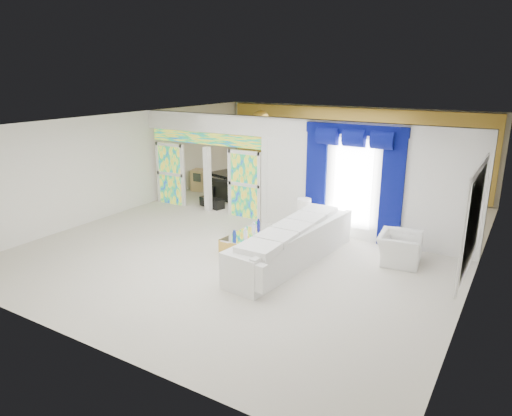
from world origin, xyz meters
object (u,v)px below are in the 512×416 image
Objects in this scene: armchair at (399,248)px; coffee_table at (249,240)px; grand_piano at (239,184)px; console_table at (314,230)px; white_sofa at (293,246)px.

coffee_table is at bearing 98.72° from armchair.
coffee_table is at bearing -38.55° from grand_piano.
console_table is 1.26× the size of armchair.
armchair is 7.00m from grand_piano.
console_table is at bearing 104.24° from white_sofa.
white_sofa is 2.41× the size of coffee_table.
grand_piano is (-6.32, 3.03, 0.10)m from armchair.
armchair is (2.07, 1.24, -0.05)m from white_sofa.
white_sofa is 2.42m from armchair.
white_sofa is 1.75m from console_table.
grand_piano is at bearing 126.10° from coffee_table.
coffee_table is 1.62× the size of armchair.
coffee_table is at bearing -127.44° from console_table.
coffee_table is 1.80m from console_table.
white_sofa is at bearing -12.53° from coffee_table.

